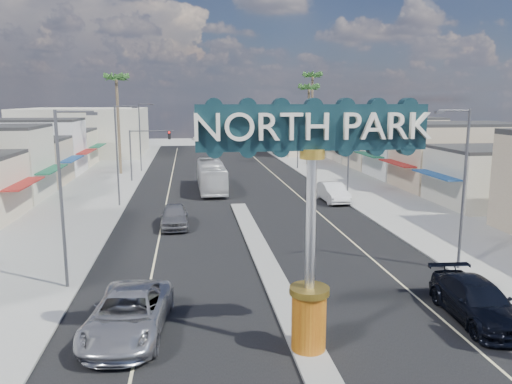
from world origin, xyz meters
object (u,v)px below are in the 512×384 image
object	(u,v)px
gateway_sign	(311,200)
palm_right_far	(313,80)
streetlight_r_far	(297,132)
suv_right	(477,301)
car_parked_right	(333,192)
car_parked_left	(174,216)
traffic_signal_left	(146,145)
streetlight_l_far	(141,134)
palm_right_mid	(309,92)
streetlight_r_near	(462,181)
streetlight_l_near	(64,191)
streetlight_l_mid	(119,150)
palm_left_far	(116,83)
suv_left	(128,314)
streetlight_r_mid	(347,147)
city_bus	(211,176)
traffic_signal_right	(301,143)

from	to	relation	value
gateway_sign	palm_right_far	distance (m)	62.20
streetlight_r_far	suv_right	xyz separation A→B (m)	(-2.48, -48.16, -4.22)
streetlight_r_far	car_parked_right	xyz separation A→B (m)	(-1.43, -22.47, -4.17)
gateway_sign	car_parked_left	xyz separation A→B (m)	(-5.50, 19.93, -5.06)
traffic_signal_left	suv_right	world-z (taller)	traffic_signal_left
streetlight_l_far	palm_right_mid	distance (m)	24.41
streetlight_r_near	car_parked_left	bearing A→B (deg)	143.22
streetlight_r_far	suv_right	distance (m)	48.41
streetlight_l_near	suv_right	distance (m)	19.85
traffic_signal_left	streetlight_l_mid	bearing A→B (deg)	-95.10
streetlight_l_near	car_parked_left	xyz separation A→B (m)	(4.93, 11.91, -4.20)
streetlight_l_far	palm_right_mid	xyz separation A→B (m)	(23.43, 4.00, 5.54)
suv_right	palm_left_far	bearing A→B (deg)	117.35
streetlight_r_near	suv_left	size ratio (longest dim) A/B	1.40
streetlight_r_mid	car_parked_left	size ratio (longest dim) A/B	1.77
palm_right_mid	streetlight_r_far	bearing A→B (deg)	-122.69
suv_right	car_parked_right	xyz separation A→B (m)	(1.04, 25.69, 0.05)
city_bus	streetlight_l_near	bearing A→B (deg)	-108.09
streetlight_l_far	car_parked_left	size ratio (longest dim) A/B	1.77
palm_left_far	city_bus	world-z (taller)	palm_left_far
streetlight_r_far	gateway_sign	bearing A→B (deg)	-101.78
streetlight_l_far	car_parked_right	distance (m)	30.00
suv_left	city_bus	distance (m)	32.89
streetlight_l_near	streetlight_l_mid	xyz separation A→B (m)	(0.00, 20.00, 0.00)
car_parked_right	suv_left	bearing A→B (deg)	-124.74
streetlight_r_near	palm_left_far	bearing A→B (deg)	120.36
traffic_signal_left	car_parked_left	bearing A→B (deg)	-80.53
streetlight_r_far	suv_left	world-z (taller)	streetlight_r_far
palm_right_mid	car_parked_right	world-z (taller)	palm_right_mid
palm_right_mid	palm_left_far	bearing A→B (deg)	-167.01
palm_right_far	suv_right	distance (m)	59.71
gateway_sign	traffic_signal_right	world-z (taller)	gateway_sign
streetlight_l_mid	streetlight_r_mid	xyz separation A→B (m)	(20.87, 0.00, 0.00)
gateway_sign	suv_right	size ratio (longest dim) A/B	1.56
streetlight_r_near	traffic_signal_right	bearing A→B (deg)	92.10
streetlight_r_mid	car_parked_right	bearing A→B (deg)	-161.82
traffic_signal_left	suv_left	xyz separation A→B (m)	(2.27, -39.58, -3.38)
streetlight_r_far	palm_left_far	world-z (taller)	palm_left_far
streetlight_r_near	city_bus	xyz separation A→B (m)	(-12.43, 26.93, -3.53)
streetlight_r_mid	streetlight_l_far	bearing A→B (deg)	133.48
traffic_signal_right	streetlight_l_mid	size ratio (longest dim) A/B	0.67
streetlight_r_far	palm_right_mid	distance (m)	7.30
traffic_signal_right	streetlight_r_near	xyz separation A→B (m)	(1.25, -33.99, 0.79)
suv_left	palm_right_far	bearing A→B (deg)	75.24
suv_right	car_parked_left	bearing A→B (deg)	129.60
palm_right_far	car_parked_right	size ratio (longest dim) A/B	2.59
palm_right_far	car_parked_right	distance (m)	34.96
streetlight_r_far	suv_right	world-z (taller)	streetlight_r_far
gateway_sign	streetlight_l_near	xyz separation A→B (m)	(-10.43, 8.02, -0.86)
streetlight_l_near	car_parked_left	world-z (taller)	streetlight_l_near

